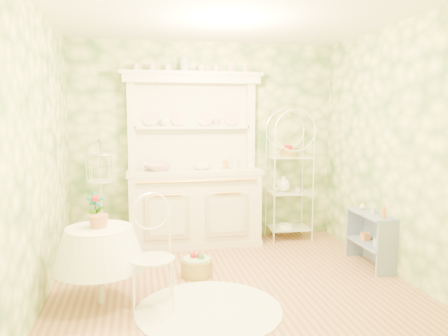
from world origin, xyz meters
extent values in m
plane|color=tan|center=(0.00, 0.00, 0.00)|extent=(3.60, 3.60, 0.00)
plane|color=white|center=(0.00, 0.00, 2.70)|extent=(3.60, 3.60, 0.00)
plane|color=#F9F6B2|center=(-1.80, 0.00, 1.35)|extent=(3.60, 3.60, 0.00)
plane|color=#F9F6B2|center=(1.80, 0.00, 1.35)|extent=(3.60, 3.60, 0.00)
plane|color=#F9F6B2|center=(0.00, 1.80, 1.35)|extent=(3.60, 3.60, 0.00)
plane|color=#F9F6B2|center=(0.00, -1.80, 1.35)|extent=(3.60, 3.60, 0.00)
cube|color=white|center=(-0.20, 1.52, 1.15)|extent=(1.87, 0.61, 2.29)
cube|color=white|center=(1.13, 1.55, 0.93)|extent=(0.61, 0.45, 1.86)
cube|color=#7B8DB9|center=(1.68, 0.31, 0.31)|extent=(0.34, 0.74, 0.61)
cylinder|color=white|center=(-1.29, -0.14, 0.36)|extent=(0.66, 0.66, 0.71)
cube|color=white|center=(-0.81, -0.33, 0.44)|extent=(0.49, 0.49, 0.89)
cube|color=white|center=(-1.39, 1.40, 0.71)|extent=(0.38, 0.38, 1.42)
cylinder|color=#A4853D|center=(-0.33, 0.35, 0.11)|extent=(0.42, 0.42, 0.22)
cylinder|color=white|center=(-0.33, -0.49, 0.01)|extent=(1.56, 1.56, 0.01)
imported|color=white|center=(-0.67, 1.52, 1.02)|extent=(0.43, 0.43, 0.08)
imported|color=white|center=(-0.10, 1.50, 1.02)|extent=(0.29, 0.29, 0.07)
imported|color=white|center=(-0.56, 1.68, 1.61)|extent=(0.13, 0.13, 0.10)
imported|color=white|center=(0.13, 1.68, 1.61)|extent=(0.12, 0.12, 0.10)
imported|color=#3F7238|center=(-1.31, -0.09, 0.85)|extent=(0.19, 0.15, 0.31)
imported|color=#C97E39|center=(1.68, 0.05, 0.68)|extent=(0.07, 0.07, 0.16)
imported|color=#99B5C5|center=(1.68, 0.26, 0.65)|extent=(0.05, 0.05, 0.09)
imported|color=silver|center=(1.68, 0.51, 0.65)|extent=(0.08, 0.08, 0.09)
camera|label=1|loc=(-0.91, -4.15, 1.74)|focal=35.00mm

